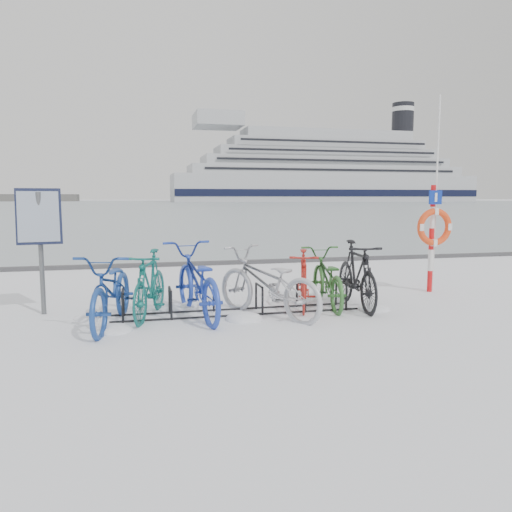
% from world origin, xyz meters
% --- Properties ---
extents(ground, '(900.00, 900.00, 0.00)m').
position_xyz_m(ground, '(0.00, 0.00, 0.00)').
color(ground, white).
rests_on(ground, ground).
extents(ice_sheet, '(400.00, 298.00, 0.02)m').
position_xyz_m(ice_sheet, '(0.00, 155.00, 0.01)').
color(ice_sheet, '#A1AFB6').
rests_on(ice_sheet, ground).
extents(quay_edge, '(400.00, 0.25, 0.10)m').
position_xyz_m(quay_edge, '(0.00, 5.90, 0.05)').
color(quay_edge, '#3F3F42').
rests_on(quay_edge, ground).
extents(bike_rack, '(4.00, 0.48, 0.46)m').
position_xyz_m(bike_rack, '(0.00, 0.00, 0.18)').
color(bike_rack, black).
rests_on(bike_rack, ground).
extents(info_board, '(0.70, 0.35, 2.02)m').
position_xyz_m(info_board, '(-3.05, 0.64, 1.45)').
color(info_board, '#595B5E').
rests_on(info_board, ground).
extents(lifebuoy_station, '(0.74, 0.22, 3.84)m').
position_xyz_m(lifebuoy_station, '(4.10, 0.87, 1.29)').
color(lifebuoy_station, red).
rests_on(lifebuoy_station, ground).
extents(cruise_ferry, '(128.80, 24.31, 42.32)m').
position_xyz_m(cruise_ferry, '(75.94, 192.30, 11.53)').
color(cruise_ferry, silver).
rests_on(cruise_ferry, ground).
extents(bike_0, '(1.13, 2.24, 1.12)m').
position_xyz_m(bike_0, '(-1.93, -0.30, 0.56)').
color(bike_0, navy).
rests_on(bike_0, ground).
extents(bike_1, '(1.00, 1.88, 1.09)m').
position_xyz_m(bike_1, '(-1.39, 0.09, 0.54)').
color(bike_1, '#115F58').
rests_on(bike_1, ground).
extents(bike_2, '(1.12, 2.36, 1.19)m').
position_xyz_m(bike_2, '(-0.67, -0.03, 0.59)').
color(bike_2, '#2340B3').
rests_on(bike_2, ground).
extents(bike_3, '(1.78, 2.23, 1.13)m').
position_xyz_m(bike_3, '(0.41, -0.29, 0.57)').
color(bike_3, '#B1B3B9').
rests_on(bike_3, ground).
extents(bike_4, '(0.98, 1.75, 1.01)m').
position_xyz_m(bike_4, '(1.19, 0.20, 0.51)').
color(bike_4, red).
rests_on(bike_4, ground).
extents(bike_5, '(0.92, 2.03, 1.03)m').
position_xyz_m(bike_5, '(1.62, 0.23, 0.51)').
color(bike_5, '#326B2D').
rests_on(bike_5, ground).
extents(bike_6, '(0.75, 1.99, 1.17)m').
position_xyz_m(bike_6, '(2.08, 0.01, 0.59)').
color(bike_6, black).
rests_on(bike_6, ground).
extents(snow_drifts, '(5.10, 1.81, 0.21)m').
position_xyz_m(snow_drifts, '(-0.17, -0.20, 0.00)').
color(snow_drifts, white).
rests_on(snow_drifts, ground).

